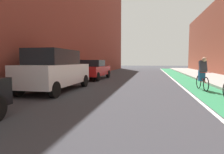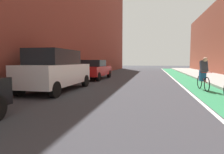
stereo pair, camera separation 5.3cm
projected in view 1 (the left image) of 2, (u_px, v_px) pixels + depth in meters
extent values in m
plane|color=#38383D|center=(136.00, 81.00, 13.82)|extent=(92.21, 92.21, 0.00)
cube|color=#2D8451|center=(184.00, 79.00, 15.02)|extent=(1.60, 41.91, 0.00)
cube|color=white|center=(172.00, 79.00, 15.20)|extent=(0.12, 41.91, 0.00)
cube|color=#A8A59E|center=(217.00, 79.00, 14.51)|extent=(3.31, 41.91, 0.14)
cube|color=silver|center=(56.00, 74.00, 9.06)|extent=(1.80, 4.46, 0.95)
cube|color=black|center=(54.00, 58.00, 8.78)|extent=(1.58, 2.68, 0.75)
cylinder|color=black|center=(58.00, 80.00, 10.90)|extent=(0.22, 0.66, 0.66)
cylinder|color=black|center=(84.00, 81.00, 10.57)|extent=(0.22, 0.66, 0.66)
cylinder|color=black|center=(18.00, 88.00, 7.63)|extent=(0.22, 0.66, 0.66)
cylinder|color=black|center=(54.00, 90.00, 7.30)|extent=(0.22, 0.66, 0.66)
cube|color=red|center=(94.00, 71.00, 14.95)|extent=(1.83, 4.27, 0.70)
cube|color=black|center=(93.00, 63.00, 14.70)|extent=(1.58, 1.81, 0.55)
cylinder|color=black|center=(91.00, 74.00, 16.68)|extent=(0.23, 0.66, 0.66)
cylinder|color=black|center=(108.00, 74.00, 16.33)|extent=(0.23, 0.66, 0.66)
cylinder|color=black|center=(76.00, 76.00, 13.64)|extent=(0.23, 0.66, 0.66)
cylinder|color=black|center=(97.00, 77.00, 13.29)|extent=(0.23, 0.66, 0.66)
torus|color=black|center=(206.00, 84.00, 8.81)|extent=(0.10, 0.70, 0.70)
torus|color=black|center=(199.00, 82.00, 9.85)|extent=(0.10, 0.70, 0.70)
cylinder|color=red|center=(202.00, 79.00, 9.31)|extent=(0.12, 0.96, 0.33)
cylinder|color=red|center=(201.00, 77.00, 9.49)|extent=(0.05, 0.12, 0.55)
cylinder|color=red|center=(206.00, 73.00, 8.84)|extent=(0.48, 0.06, 0.02)
cube|color=#1E598C|center=(202.00, 75.00, 9.40)|extent=(0.30, 0.26, 0.56)
cube|color=#333842|center=(203.00, 66.00, 9.24)|extent=(0.35, 0.42, 0.60)
sphere|color=tan|center=(204.00, 59.00, 9.05)|extent=(0.22, 0.22, 0.22)
cube|color=maroon|center=(202.00, 66.00, 9.36)|extent=(0.28, 0.29, 0.39)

